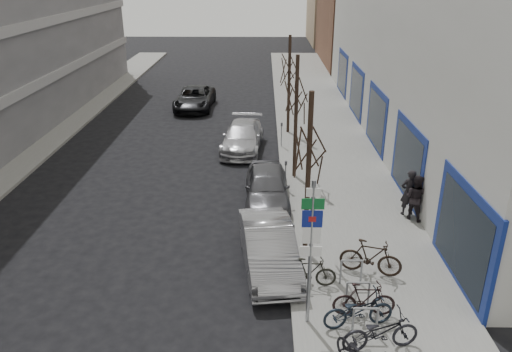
{
  "coord_description": "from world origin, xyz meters",
  "views": [
    {
      "loc": [
        1.21,
        -10.7,
        8.78
      ],
      "look_at": [
        0.96,
        5.49,
        2.0
      ],
      "focal_mm": 35.0,
      "sensor_mm": 36.0,
      "label": 1
    }
  ],
  "objects_px": {
    "parked_car_back": "(243,137)",
    "lane_car": "(195,98)",
    "meter_mid": "(286,172)",
    "bike_near_right": "(364,299)",
    "bike_mid_curb": "(359,308)",
    "bike_mid_inner": "(310,272)",
    "tree_mid": "(297,88)",
    "parked_car_front": "(269,247)",
    "bike_far_inner": "(371,257)",
    "tree_near": "(310,137)",
    "bike_far_curb": "(381,329)",
    "pedestrian_far": "(416,197)",
    "parked_car_mid": "(267,187)",
    "tree_far": "(290,62)",
    "meter_front": "(293,239)",
    "meter_back": "(282,132)",
    "bike_rack": "(358,292)",
    "highway_sign_pole": "(311,245)",
    "pedestrian_near": "(409,192)"
  },
  "relations": [
    {
      "from": "highway_sign_pole",
      "to": "bike_far_inner",
      "type": "xyz_separation_m",
      "value": [
        2.07,
        2.28,
        -1.73
      ]
    },
    {
      "from": "highway_sign_pole",
      "to": "tree_mid",
      "type": "distance_m",
      "value": 10.15
    },
    {
      "from": "tree_near",
      "to": "meter_front",
      "type": "distance_m",
      "value": 3.26
    },
    {
      "from": "meter_back",
      "to": "pedestrian_far",
      "type": "height_order",
      "value": "pedestrian_far"
    },
    {
      "from": "parked_car_mid",
      "to": "parked_car_back",
      "type": "xyz_separation_m",
      "value": [
        -1.24,
        6.41,
        -0.04
      ]
    },
    {
      "from": "bike_near_right",
      "to": "lane_car",
      "type": "xyz_separation_m",
      "value": [
        -7.32,
        21.77,
        0.05
      ]
    },
    {
      "from": "bike_far_inner",
      "to": "lane_car",
      "type": "relative_size",
      "value": 0.37
    },
    {
      "from": "tree_near",
      "to": "bike_mid_inner",
      "type": "bearing_deg",
      "value": -90.73
    },
    {
      "from": "meter_front",
      "to": "bike_mid_inner",
      "type": "xyz_separation_m",
      "value": [
        0.43,
        -1.43,
        -0.29
      ]
    },
    {
      "from": "bike_mid_inner",
      "to": "parked_car_mid",
      "type": "relative_size",
      "value": 0.37
    },
    {
      "from": "bike_mid_inner",
      "to": "bike_far_inner",
      "type": "bearing_deg",
      "value": -69.51
    },
    {
      "from": "meter_back",
      "to": "bike_mid_inner",
      "type": "xyz_separation_m",
      "value": [
        0.43,
        -12.43,
        -0.29
      ]
    },
    {
      "from": "tree_mid",
      "to": "bike_far_curb",
      "type": "distance_m",
      "value": 11.6
    },
    {
      "from": "meter_mid",
      "to": "bike_near_right",
      "type": "height_order",
      "value": "meter_mid"
    },
    {
      "from": "tree_near",
      "to": "meter_back",
      "type": "height_order",
      "value": "tree_near"
    },
    {
      "from": "pedestrian_far",
      "to": "tree_mid",
      "type": "bearing_deg",
      "value": -3.18
    },
    {
      "from": "parked_car_back",
      "to": "lane_car",
      "type": "distance_m",
      "value": 8.92
    },
    {
      "from": "tree_mid",
      "to": "meter_front",
      "type": "distance_m",
      "value": 7.7
    },
    {
      "from": "bike_mid_curb",
      "to": "bike_mid_inner",
      "type": "xyz_separation_m",
      "value": [
        -1.11,
        1.75,
        -0.09
      ]
    },
    {
      "from": "tree_near",
      "to": "bike_far_curb",
      "type": "distance_m",
      "value": 5.81
    },
    {
      "from": "lane_car",
      "to": "tree_mid",
      "type": "bearing_deg",
      "value": -62.07
    },
    {
      "from": "bike_rack",
      "to": "tree_near",
      "type": "xyz_separation_m",
      "value": [
        -1.2,
        2.9,
        3.44
      ]
    },
    {
      "from": "highway_sign_pole",
      "to": "tree_mid",
      "type": "bearing_deg",
      "value": 88.86
    },
    {
      "from": "tree_mid",
      "to": "bike_mid_curb",
      "type": "xyz_separation_m",
      "value": [
        1.08,
        -10.17,
        -3.38
      ]
    },
    {
      "from": "lane_car",
      "to": "pedestrian_far",
      "type": "height_order",
      "value": "pedestrian_far"
    },
    {
      "from": "bike_far_curb",
      "to": "parked_car_mid",
      "type": "height_order",
      "value": "parked_car_mid"
    },
    {
      "from": "meter_back",
      "to": "parked_car_back",
      "type": "relative_size",
      "value": 0.26
    },
    {
      "from": "tree_far",
      "to": "pedestrian_far",
      "type": "bearing_deg",
      "value": -68.36
    },
    {
      "from": "parked_car_front",
      "to": "meter_back",
      "type": "bearing_deg",
      "value": 78.47
    },
    {
      "from": "tree_mid",
      "to": "pedestrian_far",
      "type": "distance_m",
      "value": 6.62
    },
    {
      "from": "bike_mid_inner",
      "to": "lane_car",
      "type": "relative_size",
      "value": 0.31
    },
    {
      "from": "tree_mid",
      "to": "parked_car_front",
      "type": "bearing_deg",
      "value": -99.43
    },
    {
      "from": "bike_far_inner",
      "to": "tree_near",
      "type": "bearing_deg",
      "value": 73.96
    },
    {
      "from": "meter_front",
      "to": "meter_back",
      "type": "bearing_deg",
      "value": 90.0
    },
    {
      "from": "bike_near_right",
      "to": "bike_far_curb",
      "type": "xyz_separation_m",
      "value": [
        0.16,
        -1.27,
        0.08
      ]
    },
    {
      "from": "meter_back",
      "to": "bike_far_inner",
      "type": "relative_size",
      "value": 0.67
    },
    {
      "from": "bike_mid_curb",
      "to": "bike_far_curb",
      "type": "height_order",
      "value": "bike_far_curb"
    },
    {
      "from": "bike_far_inner",
      "to": "pedestrian_far",
      "type": "xyz_separation_m",
      "value": [
        2.33,
        3.65,
        0.3
      ]
    },
    {
      "from": "tree_mid",
      "to": "lane_car",
      "type": "xyz_separation_m",
      "value": [
        -6.0,
        12.03,
        -3.39
      ]
    },
    {
      "from": "bike_mid_inner",
      "to": "parked_car_front",
      "type": "xyz_separation_m",
      "value": [
        -1.18,
        1.2,
        0.1
      ]
    },
    {
      "from": "bike_near_right",
      "to": "parked_car_front",
      "type": "relative_size",
      "value": 0.38
    },
    {
      "from": "tree_near",
      "to": "parked_car_mid",
      "type": "bearing_deg",
      "value": 107.37
    },
    {
      "from": "bike_near_right",
      "to": "parked_car_mid",
      "type": "distance_m",
      "value": 7.61
    },
    {
      "from": "bike_near_right",
      "to": "bike_far_inner",
      "type": "bearing_deg",
      "value": -16.1
    },
    {
      "from": "bike_rack",
      "to": "bike_far_inner",
      "type": "relative_size",
      "value": 1.2
    },
    {
      "from": "pedestrian_near",
      "to": "pedestrian_far",
      "type": "height_order",
      "value": "pedestrian_near"
    },
    {
      "from": "bike_near_right",
      "to": "pedestrian_far",
      "type": "distance_m",
      "value": 6.36
    },
    {
      "from": "highway_sign_pole",
      "to": "bike_mid_inner",
      "type": "relative_size",
      "value": 2.66
    },
    {
      "from": "tree_far",
      "to": "meter_back",
      "type": "xyz_separation_m",
      "value": [
        -0.45,
        -2.5,
        -3.19
      ]
    },
    {
      "from": "meter_front",
      "to": "pedestrian_near",
      "type": "distance_m",
      "value": 5.57
    }
  ]
}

